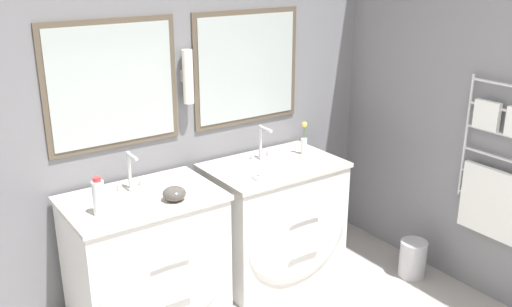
% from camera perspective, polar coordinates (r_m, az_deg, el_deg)
% --- Properties ---
extents(wall_back, '(4.95, 0.15, 2.60)m').
position_cam_1_polar(wall_back, '(3.72, -9.78, 5.37)').
color(wall_back, slate).
rests_on(wall_back, ground_plane).
extents(wall_right, '(0.13, 4.37, 2.60)m').
position_cam_1_polar(wall_right, '(3.89, 22.58, 4.60)').
color(wall_right, slate).
rests_on(wall_right, ground_plane).
extents(vanity_left, '(0.91, 0.67, 0.83)m').
position_cam_1_polar(vanity_left, '(3.58, -10.69, -10.42)').
color(vanity_left, white).
rests_on(vanity_left, ground_plane).
extents(vanity_right, '(0.91, 0.67, 0.83)m').
position_cam_1_polar(vanity_right, '(4.01, 2.07, -6.65)').
color(vanity_right, white).
rests_on(vanity_right, ground_plane).
extents(faucet_left, '(0.17, 0.14, 0.23)m').
position_cam_1_polar(faucet_left, '(3.51, -12.46, -1.67)').
color(faucet_left, silver).
rests_on(faucet_left, vanity_left).
extents(faucet_right, '(0.17, 0.14, 0.23)m').
position_cam_1_polar(faucet_right, '(3.95, 0.58, 1.17)').
color(faucet_right, silver).
rests_on(faucet_right, vanity_right).
extents(toiletry_bottle, '(0.07, 0.07, 0.22)m').
position_cam_1_polar(toiletry_bottle, '(3.22, -15.46, -4.23)').
color(toiletry_bottle, silver).
rests_on(toiletry_bottle, vanity_left).
extents(amenity_bowl, '(0.14, 0.14, 0.08)m').
position_cam_1_polar(amenity_bowl, '(3.33, -8.18, -3.99)').
color(amenity_bowl, '#4C4742').
rests_on(amenity_bowl, vanity_left).
extents(flower_vase, '(0.04, 0.04, 0.24)m').
position_cam_1_polar(flower_vase, '(4.05, 4.82, 1.20)').
color(flower_vase, silver).
rests_on(flower_vase, vanity_right).
extents(soap_dish, '(0.11, 0.08, 0.04)m').
position_cam_1_polar(soap_dish, '(3.62, 0.55, -2.28)').
color(soap_dish, white).
rests_on(soap_dish, vanity_right).
extents(waste_bin, '(0.19, 0.19, 0.27)m').
position_cam_1_polar(waste_bin, '(4.27, 15.41, -10.04)').
color(waste_bin, '#B7B7BC').
rests_on(waste_bin, ground_plane).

